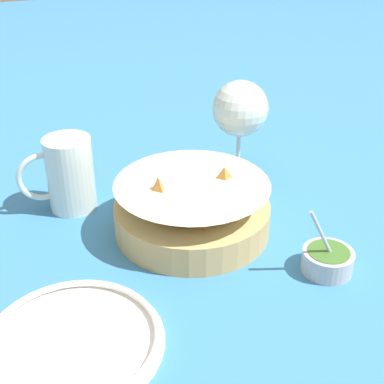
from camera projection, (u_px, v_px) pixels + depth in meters
name	position (u px, v px, depth m)	size (l,w,h in m)	color
ground_plane	(201.00, 215.00, 0.84)	(4.00, 4.00, 0.00)	teal
food_basket	(192.00, 209.00, 0.79)	(0.23, 0.23, 0.10)	tan
sauce_cup	(327.00, 260.00, 0.71)	(0.07, 0.07, 0.10)	#B7B7BC
wine_glass	(240.00, 111.00, 0.90)	(0.09, 0.09, 0.18)	silver
beer_mug	(69.00, 177.00, 0.84)	(0.12, 0.07, 0.12)	silver
side_plate	(73.00, 340.00, 0.60)	(0.21, 0.21, 0.01)	white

